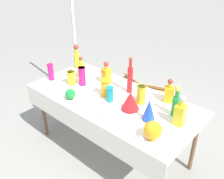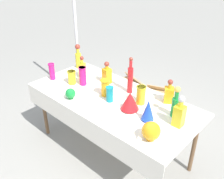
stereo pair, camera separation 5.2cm
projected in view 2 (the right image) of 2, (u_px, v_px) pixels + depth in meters
The scene contains 24 objects.
ground_plane at pixel (112, 150), 3.11m from camera, with size 40.00×40.00×0.00m, color gray.
display_table at pixel (110, 103), 2.74m from camera, with size 1.93×0.91×0.76m.
tall_bottle_0 at pixel (78, 57), 3.35m from camera, with size 0.08×0.08×0.33m.
tall_bottle_1 at pixel (130, 78), 2.75m from camera, with size 0.06×0.06×0.42m.
tall_bottle_2 at pixel (175, 104), 2.36m from camera, with size 0.07×0.07×0.32m.
square_decanter_0 at pixel (107, 74), 2.97m from camera, with size 0.10×0.10×0.28m.
square_decanter_1 at pixel (82, 69), 3.12m from camera, with size 0.10×0.10×0.28m.
square_decanter_2 at pixel (169, 93), 2.61m from camera, with size 0.13×0.13×0.26m.
square_decanter_3 at pixel (179, 113), 2.24m from camera, with size 0.09×0.09×0.31m.
slender_vase_0 at pixel (110, 94), 2.63m from camera, with size 0.08×0.08×0.17m.
slender_vase_1 at pixel (83, 76), 2.94m from camera, with size 0.09×0.09×0.23m.
slender_vase_2 at pixel (141, 95), 2.58m from camera, with size 0.10×0.10×0.20m.
slender_vase_3 at pixel (105, 87), 2.72m from camera, with size 0.11×0.11×0.19m.
slender_vase_4 at pixel (52, 71), 3.07m from camera, with size 0.08×0.08×0.21m.
slender_vase_5 at pixel (72, 77), 2.97m from camera, with size 0.10×0.10×0.17m.
fluted_vase_0 at pixel (148, 110), 2.32m from camera, with size 0.12×0.12×0.22m.
fluted_vase_1 at pixel (130, 101), 2.48m from camera, with size 0.19×0.19×0.20m.
round_bowl_0 at pixel (151, 131), 2.09m from camera, with size 0.16×0.16×0.17m.
round_bowl_1 at pixel (70, 94), 2.68m from camera, with size 0.11×0.11×0.12m.
price_tag_left at pixel (102, 120), 2.34m from camera, with size 0.06×0.01×0.03m, color white.
price_tag_center at pixel (139, 139), 2.11m from camera, with size 0.05×0.01×0.03m, color white.
cardboard_box_behind_left at pixel (129, 96), 3.86m from camera, with size 0.65×0.56×0.47m.
cardboard_box_behind_right at pixel (155, 100), 3.87m from camera, with size 0.48×0.42×0.35m.
canopy_pole at pixel (77, 42), 3.71m from camera, with size 0.18×0.18×2.48m.
Camera 2 is at (1.59, -1.72, 2.18)m, focal length 40.00 mm.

